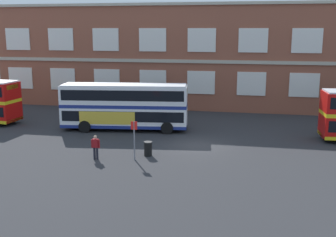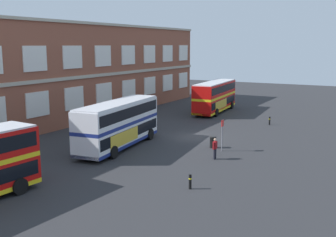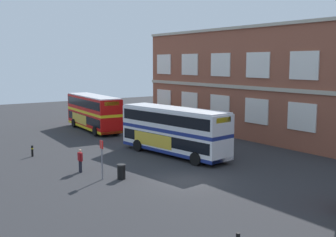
{
  "view_description": "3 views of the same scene",
  "coord_description": "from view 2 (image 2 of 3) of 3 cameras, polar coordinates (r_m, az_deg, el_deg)",
  "views": [
    {
      "loc": [
        4.13,
        -31.3,
        8.83
      ],
      "look_at": [
        -2.32,
        0.22,
        2.0
      ],
      "focal_mm": 45.47,
      "sensor_mm": 36.0,
      "label": 1
    },
    {
      "loc": [
        -35.59,
        -16.73,
        8.98
      ],
      "look_at": [
        -1.53,
        2.1,
        1.91
      ],
      "focal_mm": 43.66,
      "sensor_mm": 36.0,
      "label": 2
    },
    {
      "loc": [
        21.44,
        -16.69,
        7.94
      ],
      "look_at": [
        -2.73,
        0.4,
        3.92
      ],
      "focal_mm": 44.74,
      "sensor_mm": 36.0,
      "label": 3
    }
  ],
  "objects": [
    {
      "name": "double_decker_middle",
      "position": [
        35.97,
        -6.89,
        -0.73
      ],
      "size": [
        11.24,
        3.94,
        4.07
      ],
      "color": "silver",
      "rests_on": "ground"
    },
    {
      "name": "waiting_passenger",
      "position": [
        32.58,
        6.57,
        -4.07
      ],
      "size": [
        0.63,
        0.25,
        1.7
      ],
      "color": "black",
      "rests_on": "ground"
    },
    {
      "name": "brick_terminal_building",
      "position": [
        50.66,
        -14.49,
        6.16
      ],
      "size": [
        53.21,
        8.19,
        11.52
      ],
      "color": "brown",
      "rests_on": "ground"
    },
    {
      "name": "double_decker_far",
      "position": [
        55.13,
        6.58,
        3.11
      ],
      "size": [
        11.17,
        3.52,
        4.07
      ],
      "color": "red",
      "rests_on": "ground"
    },
    {
      "name": "station_litter_bin",
      "position": [
        36.22,
        6.3,
        -3.28
      ],
      "size": [
        0.6,
        0.6,
        1.03
      ],
      "color": "black",
      "rests_on": "ground"
    },
    {
      "name": "safety_bollard_east",
      "position": [
        26.0,
        3.11,
        -8.77
      ],
      "size": [
        0.19,
        0.19,
        0.95
      ],
      "color": "black",
      "rests_on": "ground"
    },
    {
      "name": "safety_bollard_west",
      "position": [
        47.58,
        13.99,
        -0.29
      ],
      "size": [
        0.19,
        0.19,
        0.95
      ],
      "color": "black",
      "rests_on": "ground"
    },
    {
      "name": "bus_stand_flag",
      "position": [
        34.96,
        7.57,
        -1.92
      ],
      "size": [
        0.44,
        0.1,
        2.7
      ],
      "color": "slate",
      "rests_on": "ground"
    },
    {
      "name": "ground_plane",
      "position": [
        41.21,
        1.15,
        -2.29
      ],
      "size": [
        120.0,
        120.0,
        0.0
      ],
      "primitive_type": "plane",
      "color": "#2B2B2D"
    }
  ]
}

